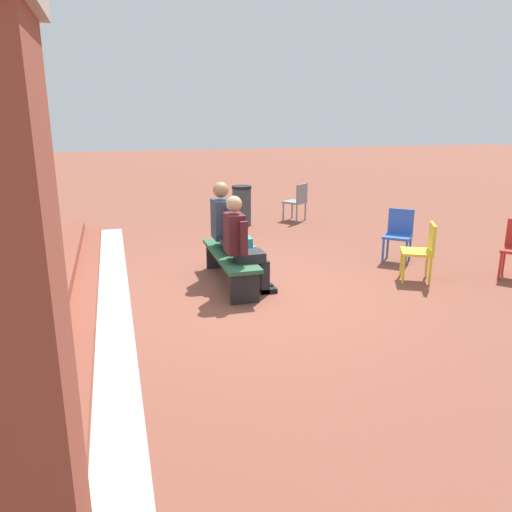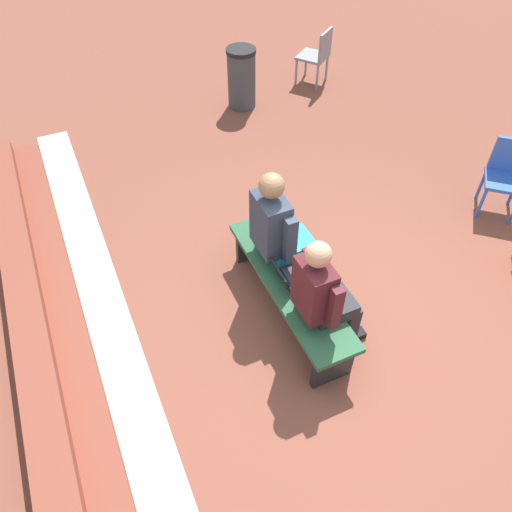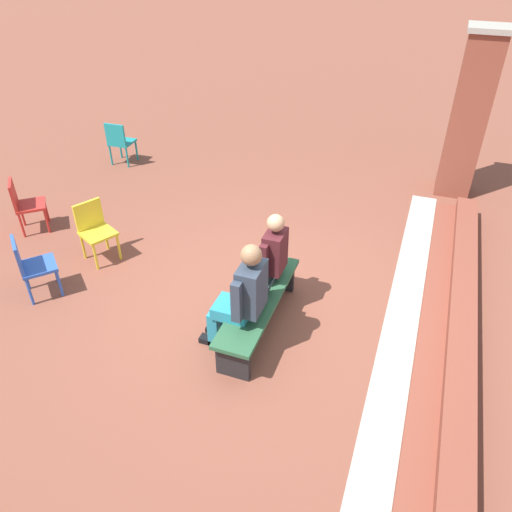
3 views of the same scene
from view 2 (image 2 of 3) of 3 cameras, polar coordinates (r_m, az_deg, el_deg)
ground_plane at (r=4.68m, az=7.12°, el=-9.05°), size 60.00×60.00×0.00m
concrete_strip at (r=4.59m, az=-14.79°, el=-12.58°), size 8.18×0.40×0.01m
brick_steps at (r=4.53m, az=-21.93°, el=-13.77°), size 7.38×0.60×0.30m
bench at (r=4.55m, az=3.86°, el=-3.54°), size 1.80×0.44×0.45m
person_student at (r=4.07m, az=7.76°, el=-4.36°), size 0.52×0.66×1.31m
person_adult at (r=4.50m, az=2.90°, el=2.93°), size 0.57×0.72×1.39m
laptop at (r=4.43m, az=3.85°, el=-2.43°), size 0.32×0.29×0.21m
plastic_chair_mid_courtyard at (r=6.24m, az=26.72°, el=8.51°), size 0.59×0.59×0.84m
plastic_chair_near_bench_left at (r=8.25m, az=7.06°, el=21.99°), size 0.59×0.59×0.84m
litter_bin at (r=7.59m, az=-1.66°, el=19.66°), size 0.42×0.42×0.86m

